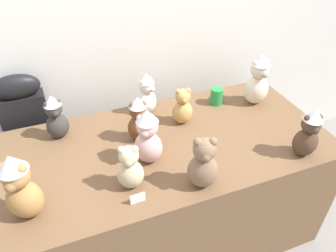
# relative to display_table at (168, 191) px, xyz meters

# --- Properties ---
(wall_back) EXTENTS (7.00, 0.08, 2.60)m
(wall_back) POSITION_rel_display_table_xyz_m (0.00, 0.69, 0.90)
(wall_back) COLOR silver
(wall_back) RESTS_ON ground_plane
(display_table) EXTENTS (1.83, 0.88, 0.80)m
(display_table) POSITION_rel_display_table_xyz_m (0.00, 0.00, 0.00)
(display_table) COLOR brown
(display_table) RESTS_ON ground_plane
(instrument_case) EXTENTS (0.28, 0.13, 1.08)m
(instrument_case) POSITION_rel_display_table_xyz_m (-0.74, 0.57, 0.15)
(instrument_case) COLOR black
(instrument_case) RESTS_ON ground_plane
(teddy_bear_caramel) EXTENTS (0.19, 0.18, 0.34)m
(teddy_bear_caramel) POSITION_rel_display_table_xyz_m (-0.73, -0.23, 0.56)
(teddy_bear_caramel) COLOR #B27A42
(teddy_bear_caramel) RESTS_ON display_table
(teddy_bear_honey) EXTENTS (0.14, 0.12, 0.23)m
(teddy_bear_honey) POSITION_rel_display_table_xyz_m (0.15, 0.15, 0.51)
(teddy_bear_honey) COLOR tan
(teddy_bear_honey) RESTS_ON display_table
(teddy_bear_blush) EXTENTS (0.19, 0.18, 0.32)m
(teddy_bear_blush) POSITION_rel_display_table_xyz_m (-0.14, -0.09, 0.55)
(teddy_bear_blush) COLOR beige
(teddy_bear_blush) RESTS_ON display_table
(teddy_bear_mocha) EXTENTS (0.18, 0.16, 0.28)m
(teddy_bear_mocha) POSITION_rel_display_table_xyz_m (0.04, -0.34, 0.53)
(teddy_bear_mocha) COLOR #7F6047
(teddy_bear_mocha) RESTS_ON display_table
(teddy_bear_cocoa) EXTENTS (0.15, 0.13, 0.29)m
(teddy_bear_cocoa) POSITION_rel_display_table_xyz_m (0.64, -0.34, 0.54)
(teddy_bear_cocoa) COLOR #4C3323
(teddy_bear_cocoa) RESTS_ON display_table
(teddy_bear_snow) EXTENTS (0.16, 0.16, 0.27)m
(teddy_bear_snow) POSITION_rel_display_table_xyz_m (-0.01, 0.33, 0.53)
(teddy_bear_snow) COLOR white
(teddy_bear_snow) RESTS_ON display_table
(teddy_bear_charcoal) EXTENTS (0.14, 0.12, 0.27)m
(teddy_bear_charcoal) POSITION_rel_display_table_xyz_m (-0.55, 0.28, 0.53)
(teddy_bear_charcoal) COLOR #383533
(teddy_bear_charcoal) RESTS_ON display_table
(teddy_bear_cream) EXTENTS (0.16, 0.14, 0.35)m
(teddy_bear_cream) POSITION_rel_display_table_xyz_m (0.68, 0.19, 0.57)
(teddy_bear_cream) COLOR beige
(teddy_bear_cream) RESTS_ON display_table
(teddy_bear_sand) EXTENTS (0.15, 0.14, 0.24)m
(teddy_bear_sand) POSITION_rel_display_table_xyz_m (-0.28, -0.23, 0.51)
(teddy_bear_sand) COLOR #CCB78E
(teddy_bear_sand) RESTS_ON display_table
(teddy_bear_chestnut) EXTENTS (0.14, 0.13, 0.28)m
(teddy_bear_chestnut) POSITION_rel_display_table_xyz_m (-0.14, 0.09, 0.53)
(teddy_bear_chestnut) COLOR brown
(teddy_bear_chestnut) RESTS_ON display_table
(party_cup_green) EXTENTS (0.08, 0.08, 0.11)m
(party_cup_green) POSITION_rel_display_table_xyz_m (0.44, 0.27, 0.45)
(party_cup_green) COLOR #238C3D
(party_cup_green) RESTS_ON display_table
(name_card_front_left) EXTENTS (0.07, 0.01, 0.05)m
(name_card_front_left) POSITION_rel_display_table_xyz_m (-0.27, -0.34, 0.42)
(name_card_front_left) COLOR white
(name_card_front_left) RESTS_ON display_table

